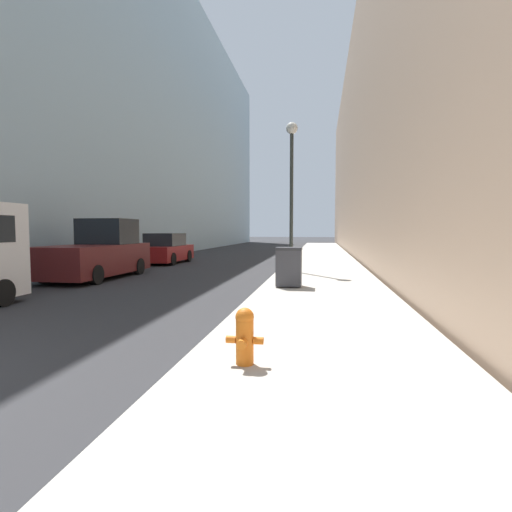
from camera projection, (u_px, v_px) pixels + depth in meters
The scene contains 8 objects.
sidewalk_right at pixel (322, 263), 20.58m from camera, with size 3.59×60.00×0.15m.
building_left_glass at pixel (103, 113), 30.43m from camera, with size 12.00×60.00×21.40m.
building_right_stone at pixel (443, 139), 26.69m from camera, with size 12.00×60.00×15.73m.
fire_hydrant at pixel (245, 335), 4.78m from camera, with size 0.45×0.34×0.69m.
trash_bin at pixel (289, 266), 11.36m from camera, with size 0.73×0.65×1.12m.
lamppost at pixel (292, 177), 15.40m from camera, with size 0.45×0.45×5.74m.
pickup_truck at pixel (98, 254), 14.73m from camera, with size 2.07×4.98×2.20m.
parked_sedan_near at pixel (165, 250), 21.24m from camera, with size 1.90×4.06×1.60m.
Camera 1 is at (5.59, -2.80, 1.77)m, focal length 28.00 mm.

